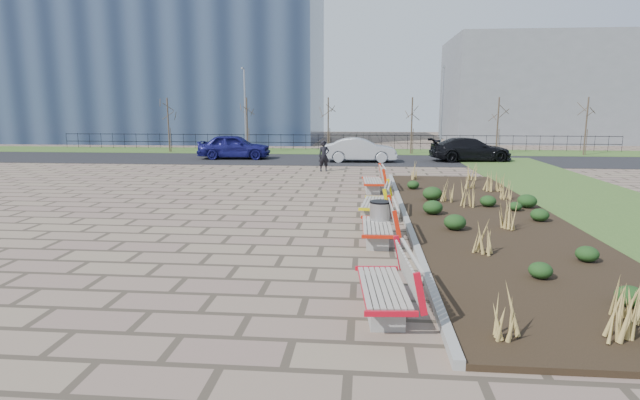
# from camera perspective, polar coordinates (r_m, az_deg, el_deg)

# --- Properties ---
(ground) EXTENTS (120.00, 120.00, 0.00)m
(ground) POSITION_cam_1_polar(r_m,az_deg,el_deg) (10.90, -9.38, -7.42)
(ground) COLOR #73634F
(ground) RESTS_ON ground
(planting_bed) EXTENTS (4.50, 18.00, 0.10)m
(planting_bed) POSITION_cam_1_polar(r_m,az_deg,el_deg) (15.79, 18.12, -1.99)
(planting_bed) COLOR black
(planting_bed) RESTS_ON ground
(planting_curb) EXTENTS (0.16, 18.00, 0.15)m
(planting_curb) POSITION_cam_1_polar(r_m,az_deg,el_deg) (15.43, 9.66, -1.80)
(planting_curb) COLOR gray
(planting_curb) RESTS_ON ground
(grass_verge_far) EXTENTS (80.00, 5.00, 0.04)m
(grass_verge_far) POSITION_cam_1_polar(r_m,az_deg,el_deg) (38.26, 1.10, 5.58)
(grass_verge_far) COLOR #33511E
(grass_verge_far) RESTS_ON ground
(road) EXTENTS (80.00, 7.00, 0.02)m
(road) POSITION_cam_1_polar(r_m,az_deg,el_deg) (32.31, 0.35, 4.64)
(road) COLOR black
(road) RESTS_ON ground
(bench_a) EXTENTS (1.07, 2.17, 1.00)m
(bench_a) POSITION_cam_1_polar(r_m,az_deg,el_deg) (8.32, 7.21, -9.46)
(bench_a) COLOR red
(bench_a) RESTS_ON ground
(bench_b) EXTENTS (0.93, 2.11, 1.00)m
(bench_b) POSITION_cam_1_polar(r_m,az_deg,el_deg) (12.48, 6.52, -2.65)
(bench_b) COLOR red
(bench_b) RESTS_ON ground
(bench_c) EXTENTS (1.09, 2.17, 1.00)m
(bench_c) POSITION_cam_1_polar(r_m,az_deg,el_deg) (15.50, 6.26, -0.06)
(bench_c) COLOR yellow
(bench_c) RESTS_ON ground
(bench_d) EXTENTS (0.99, 2.14, 1.00)m
(bench_d) POSITION_cam_1_polar(r_m,az_deg,el_deg) (20.10, 6.02, 2.38)
(bench_d) COLOR red
(bench_d) RESTS_ON ground
(litter_bin) EXTENTS (0.54, 0.54, 0.94)m
(litter_bin) POSITION_cam_1_polar(r_m,az_deg,el_deg) (13.01, 6.88, -2.25)
(litter_bin) COLOR #B2B2B7
(litter_bin) RESTS_ON ground
(pedestrian) EXTENTS (0.69, 0.57, 1.62)m
(pedestrian) POSITION_cam_1_polar(r_m,az_deg,el_deg) (26.39, 0.45, 5.06)
(pedestrian) COLOR black
(pedestrian) RESTS_ON ground
(car_blue) EXTENTS (4.79, 2.19, 1.59)m
(car_blue) POSITION_cam_1_polar(r_m,az_deg,el_deg) (33.22, -9.76, 6.05)
(car_blue) COLOR navy
(car_blue) RESTS_ON road
(car_silver) EXTENTS (4.47, 1.69, 1.46)m
(car_silver) POSITION_cam_1_polar(r_m,az_deg,el_deg) (30.97, 4.65, 5.72)
(car_silver) COLOR #A2A5AA
(car_silver) RESTS_ON road
(car_black) EXTENTS (5.24, 2.68, 1.46)m
(car_black) POSITION_cam_1_polar(r_m,az_deg,el_deg) (32.62, 16.80, 5.55)
(car_black) COLOR black
(car_black) RESTS_ON road
(tree_a) EXTENTS (1.40, 1.40, 4.00)m
(tree_a) POSITION_cam_1_polar(r_m,az_deg,el_deg) (39.38, -16.94, 8.21)
(tree_a) COLOR #4C3D2D
(tree_a) RESTS_ON grass_verge_far
(tree_b) EXTENTS (1.40, 1.40, 4.00)m
(tree_b) POSITION_cam_1_polar(r_m,az_deg,el_deg) (37.56, -8.33, 8.46)
(tree_b) COLOR #4C3D2D
(tree_b) RESTS_ON grass_verge_far
(tree_c) EXTENTS (1.40, 1.40, 4.00)m
(tree_c) POSITION_cam_1_polar(r_m,az_deg,el_deg) (36.64, 0.94, 8.52)
(tree_c) COLOR #4C3D2D
(tree_c) RESTS_ON grass_verge_far
(tree_d) EXTENTS (1.40, 1.40, 4.00)m
(tree_d) POSITION_cam_1_polar(r_m,az_deg,el_deg) (36.70, 10.43, 8.36)
(tree_d) COLOR #4C3D2D
(tree_d) RESTS_ON grass_verge_far
(tree_e) EXTENTS (1.40, 1.40, 4.00)m
(tree_e) POSITION_cam_1_polar(r_m,az_deg,el_deg) (37.72, 19.63, 7.98)
(tree_e) COLOR #4C3D2D
(tree_e) RESTS_ON grass_verge_far
(tree_f) EXTENTS (1.40, 1.40, 4.00)m
(tree_f) POSITION_cam_1_polar(r_m,az_deg,el_deg) (39.64, 28.12, 7.45)
(tree_f) COLOR #4C3D2D
(tree_f) RESTS_ON grass_verge_far
(lamp_west) EXTENTS (0.24, 0.60, 6.00)m
(lamp_west) POSITION_cam_1_polar(r_m,az_deg,el_deg) (37.05, -8.55, 9.98)
(lamp_west) COLOR gray
(lamp_west) RESTS_ON grass_verge_far
(lamp_east) EXTENTS (0.24, 0.60, 6.00)m
(lamp_east) POSITION_cam_1_polar(r_m,az_deg,el_deg) (36.42, 13.73, 9.79)
(lamp_east) COLOR gray
(lamp_east) RESTS_ON grass_verge_far
(railing_fence) EXTENTS (44.00, 0.10, 1.20)m
(railing_fence) POSITION_cam_1_polar(r_m,az_deg,el_deg) (39.71, 1.25, 6.65)
(railing_fence) COLOR black
(railing_fence) RESTS_ON grass_verge_far
(building_glass) EXTENTS (40.00, 14.00, 15.00)m
(building_glass) POSITION_cam_1_polar(r_m,az_deg,el_deg) (55.93, -21.77, 14.09)
(building_glass) COLOR #192338
(building_glass) RESTS_ON ground
(building_grey) EXTENTS (18.00, 12.00, 10.00)m
(building_grey) POSITION_cam_1_polar(r_m,az_deg,el_deg) (54.86, 24.02, 11.40)
(building_grey) COLOR slate
(building_grey) RESTS_ON ground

